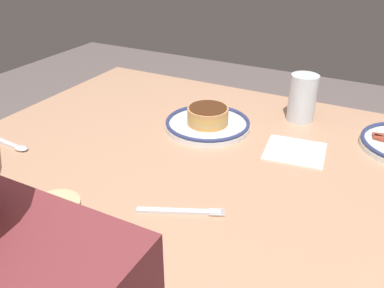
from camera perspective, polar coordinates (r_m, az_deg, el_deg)
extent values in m
cube|color=tan|center=(1.04, 2.37, -2.58)|extent=(1.31, 0.98, 0.04)
cylinder|color=#9F765B|center=(1.76, -8.66, -3.03)|extent=(0.07, 0.07, 0.70)
cylinder|color=white|center=(1.17, 2.21, 2.62)|extent=(0.25, 0.25, 0.01)
torus|color=navy|center=(1.17, 2.22, 3.15)|extent=(0.24, 0.24, 0.01)
cylinder|color=#D29449|center=(1.17, 2.23, 3.19)|extent=(0.12, 0.12, 0.01)
cylinder|color=tan|center=(1.16, 2.24, 3.73)|extent=(0.12, 0.12, 0.01)
cylinder|color=gold|center=(1.16, 2.25, 4.27)|extent=(0.12, 0.12, 0.01)
cylinder|color=tan|center=(1.15, 2.26, 4.81)|extent=(0.12, 0.12, 0.01)
cylinder|color=#4C2814|center=(1.15, 2.27, 5.15)|extent=(0.11, 0.11, 0.00)
cylinder|color=silver|center=(1.24, 15.32, 6.31)|extent=(0.08, 0.08, 0.14)
cylinder|color=black|center=(1.25, 15.20, 5.42)|extent=(0.07, 0.07, 0.10)
cube|color=white|center=(1.08, 14.33, -0.99)|extent=(0.17, 0.16, 0.00)
cube|color=silver|center=(0.84, -1.91, -9.45)|extent=(0.16, 0.08, 0.01)
cube|color=silver|center=(0.83, 3.50, -9.96)|extent=(0.03, 0.02, 0.00)
cube|color=silver|center=(0.83, 3.51, -9.70)|extent=(0.03, 0.02, 0.00)
cube|color=silver|center=(0.84, 3.51, -9.45)|extent=(0.03, 0.02, 0.00)
cube|color=silver|center=(0.84, 3.51, -9.20)|extent=(0.03, 0.02, 0.00)
cube|color=silver|center=(1.22, -25.41, 0.45)|extent=(0.20, 0.03, 0.01)
ellipsoid|color=silver|center=(1.15, -22.97, -0.54)|extent=(0.04, 0.03, 0.01)
cylinder|color=#D3B282|center=(0.70, -17.02, -16.56)|extent=(0.08, 0.08, 0.26)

